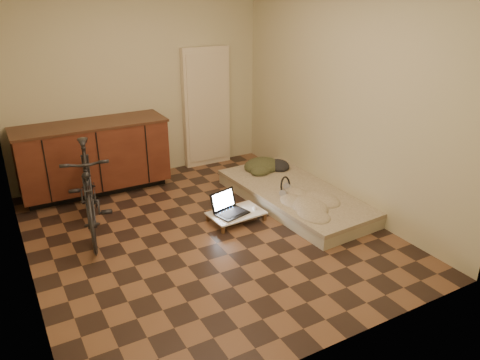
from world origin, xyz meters
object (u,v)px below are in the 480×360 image
futon (297,196)px  laptop (229,209)px  bicycle (88,185)px  lap_desk (236,214)px

futon → laptop: (-0.95, -0.02, 0.06)m
laptop → futon: bearing=-13.5°
bicycle → laptop: bicycle is taller
bicycle → lap_desk: bearing=-10.5°
futon → lap_desk: size_ratio=3.40×
lap_desk → laptop: (-0.07, 0.04, 0.06)m
futon → laptop: bearing=178.0°
lap_desk → laptop: laptop is taller
bicycle → futon: size_ratio=0.76×
futon → laptop: laptop is taller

